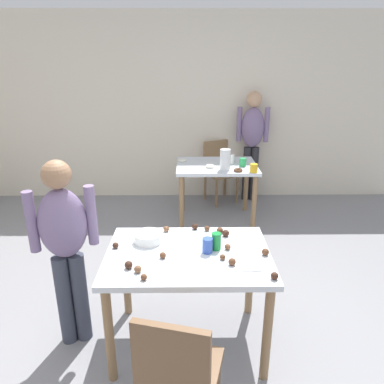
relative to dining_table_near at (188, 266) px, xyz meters
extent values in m
plane|color=gray|center=(-0.07, -0.05, -0.65)|extent=(6.40, 6.40, 0.00)
cube|color=beige|center=(-0.07, 3.15, 0.65)|extent=(6.40, 0.10, 2.60)
cube|color=silver|center=(0.00, 0.00, 0.08)|extent=(1.12, 0.80, 0.04)
cylinder|color=olive|center=(-0.50, -0.34, -0.29)|extent=(0.06, 0.06, 0.71)
cylinder|color=olive|center=(0.50, -0.34, -0.29)|extent=(0.06, 0.06, 0.71)
cylinder|color=olive|center=(-0.50, 0.34, -0.29)|extent=(0.06, 0.06, 0.71)
cylinder|color=olive|center=(0.50, 0.34, -0.29)|extent=(0.06, 0.06, 0.71)
cube|color=silver|center=(0.36, 2.19, 0.08)|extent=(0.99, 0.77, 0.04)
cylinder|color=olive|center=(-0.08, 1.87, -0.29)|extent=(0.06, 0.06, 0.71)
cylinder|color=olive|center=(0.79, 1.87, -0.29)|extent=(0.06, 0.06, 0.71)
cylinder|color=olive|center=(-0.08, 2.52, -0.29)|extent=(0.06, 0.06, 0.71)
cylinder|color=olive|center=(0.79, 2.52, -0.29)|extent=(0.06, 0.06, 0.71)
cube|color=brown|center=(-0.04, -0.70, -0.22)|extent=(0.49, 0.49, 0.04)
cube|color=brown|center=(-0.08, -0.87, 0.01)|extent=(0.38, 0.13, 0.42)
cylinder|color=brown|center=(-0.16, -0.49, -0.44)|extent=(0.04, 0.04, 0.41)
cylinder|color=brown|center=(0.17, -0.58, -0.44)|extent=(0.04, 0.04, 0.41)
cube|color=olive|center=(0.48, 2.86, -0.22)|extent=(0.53, 0.53, 0.04)
cube|color=olive|center=(0.40, 3.02, 0.01)|extent=(0.36, 0.20, 0.42)
cylinder|color=olive|center=(0.71, 2.78, -0.44)|extent=(0.04, 0.04, 0.41)
cylinder|color=olive|center=(0.40, 2.63, -0.44)|extent=(0.04, 0.04, 0.41)
cylinder|color=olive|center=(0.56, 3.08, -0.44)|extent=(0.04, 0.04, 0.41)
cylinder|color=olive|center=(0.25, 2.94, -0.44)|extent=(0.04, 0.04, 0.41)
cylinder|color=#383D4C|center=(-0.89, 0.02, -0.29)|extent=(0.11, 0.11, 0.71)
cylinder|color=#383D4C|center=(-0.79, 0.05, -0.29)|extent=(0.11, 0.11, 0.71)
ellipsoid|color=slate|center=(-0.84, 0.04, 0.31)|extent=(0.36, 0.28, 0.50)
sphere|color=#997051|center=(-0.84, 0.04, 0.66)|extent=(0.19, 0.19, 0.19)
cylinder|color=slate|center=(-1.02, -0.02, 0.35)|extent=(0.09, 0.09, 0.43)
cylinder|color=slate|center=(-0.66, 0.09, 0.35)|extent=(0.09, 0.09, 0.43)
cylinder|color=#28282D|center=(0.96, 2.92, -0.25)|extent=(0.11, 0.11, 0.79)
cylinder|color=#28282D|center=(0.86, 2.94, -0.25)|extent=(0.11, 0.11, 0.79)
ellipsoid|color=slate|center=(0.91, 2.93, 0.43)|extent=(0.34, 0.24, 0.56)
sphere|color=tan|center=(0.91, 2.93, 0.82)|extent=(0.21, 0.21, 0.21)
cylinder|color=slate|center=(1.10, 2.90, 0.47)|extent=(0.08, 0.08, 0.48)
cylinder|color=slate|center=(0.72, 2.95, 0.47)|extent=(0.08, 0.08, 0.48)
cylinder|color=white|center=(-0.29, 0.16, 0.14)|extent=(0.20, 0.20, 0.07)
cylinder|color=#198438|center=(0.19, 0.05, 0.16)|extent=(0.07, 0.07, 0.12)
cube|color=silver|center=(0.37, -0.24, 0.11)|extent=(0.17, 0.02, 0.01)
cylinder|color=#3351B2|center=(0.13, 0.01, 0.16)|extent=(0.07, 0.07, 0.11)
sphere|color=brown|center=(0.27, 0.04, 0.12)|extent=(0.04, 0.04, 0.04)
sphere|color=#3D2319|center=(-0.38, -0.19, 0.13)|extent=(0.05, 0.05, 0.05)
sphere|color=brown|center=(-0.17, -0.07, 0.13)|extent=(0.04, 0.04, 0.04)
sphere|color=brown|center=(0.23, -0.09, 0.12)|extent=(0.04, 0.04, 0.04)
sphere|color=#3D2319|center=(0.28, 0.24, 0.13)|extent=(0.05, 0.05, 0.05)
sphere|color=brown|center=(0.28, -0.16, 0.13)|extent=(0.05, 0.05, 0.05)
sphere|color=brown|center=(0.15, 0.34, 0.12)|extent=(0.04, 0.04, 0.04)
sphere|color=#3D2319|center=(-0.51, 0.07, 0.13)|extent=(0.04, 0.04, 0.04)
sphere|color=brown|center=(-0.17, 0.33, 0.13)|extent=(0.05, 0.05, 0.05)
sphere|color=#3D2319|center=(0.52, -0.32, 0.13)|extent=(0.05, 0.05, 0.05)
sphere|color=#3D2319|center=(0.05, 0.37, 0.13)|extent=(0.05, 0.05, 0.05)
sphere|color=brown|center=(-0.27, -0.32, 0.12)|extent=(0.04, 0.04, 0.04)
sphere|color=brown|center=(-0.31, -0.24, 0.13)|extent=(0.05, 0.05, 0.05)
sphere|color=brown|center=(0.52, -0.04, 0.13)|extent=(0.05, 0.05, 0.05)
sphere|color=brown|center=(0.24, 0.29, 0.13)|extent=(0.05, 0.05, 0.05)
cylinder|color=white|center=(0.44, 1.97, 0.23)|extent=(0.13, 0.13, 0.25)
cylinder|color=yellow|center=(0.76, 1.86, 0.15)|extent=(0.09, 0.09, 0.10)
cylinder|color=green|center=(0.67, 2.12, 0.15)|extent=(0.08, 0.08, 0.10)
cylinder|color=white|center=(0.47, 2.29, 0.15)|extent=(0.07, 0.07, 0.09)
cylinder|color=white|center=(0.54, 2.23, 0.16)|extent=(0.09, 0.09, 0.11)
torus|color=brown|center=(0.58, 1.89, 0.12)|extent=(0.10, 0.10, 0.03)
torus|color=white|center=(0.52, 2.48, 0.12)|extent=(0.12, 0.12, 0.04)
torus|color=white|center=(0.27, 2.06, 0.12)|extent=(0.11, 0.11, 0.03)
torus|color=white|center=(-0.07, 2.33, 0.12)|extent=(0.10, 0.10, 0.03)
camera|label=1|loc=(0.00, -2.22, 1.36)|focal=34.56mm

